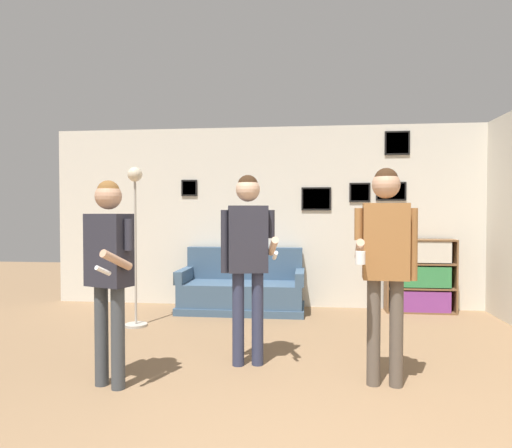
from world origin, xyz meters
TOP-DOWN VIEW (x-y plane):
  - wall_back at (0.01, 4.81)m, footprint 7.66×0.08m
  - couch at (-0.85, 4.40)m, footprint 1.78×0.80m
  - bookshelf at (1.67, 4.60)m, footprint 0.96×0.30m
  - floor_lamp at (-2.04, 3.38)m, footprint 0.28×0.28m
  - person_player_foreground_left at (-1.51, 1.46)m, footprint 0.47×0.56m
  - person_player_foreground_center at (-0.46, 2.11)m, footprint 0.55×0.45m
  - person_watcher_holding_cup at (0.72, 1.73)m, footprint 0.52×0.43m

SIDE VIEW (x-z plane):
  - couch at x=-0.85m, z-range -0.15..0.74m
  - bookshelf at x=1.67m, z-range 0.00..1.04m
  - person_player_foreground_left at x=-1.51m, z-range 0.19..1.88m
  - person_player_foreground_center at x=-0.46m, z-range 0.21..1.98m
  - person_watcher_holding_cup at x=0.72m, z-range 0.22..2.00m
  - floor_lamp at x=-2.04m, z-range 0.30..2.28m
  - wall_back at x=0.01m, z-range 0.01..2.71m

